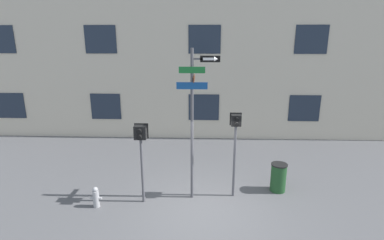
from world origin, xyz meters
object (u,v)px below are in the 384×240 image
Objects in this scene: street_sign_pole at (194,113)px; fire_hydrant at (96,197)px; pedestrian_signal_right at (235,134)px; trash_bin at (278,177)px; pedestrian_signal_left at (141,141)px.

street_sign_pole is 7.16× the size of fire_hydrant.
pedestrian_signal_right is at bearing 6.91° from street_sign_pole.
fire_hydrant is 5.75m from trash_bin.
trash_bin is (2.74, 0.54, -2.28)m from street_sign_pole.
pedestrian_signal_right is at bearing 9.63° from pedestrian_signal_left.
fire_hydrant is at bearing -165.70° from pedestrian_signal_left.
pedestrian_signal_left is 2.16m from fire_hydrant.
pedestrian_signal_left is (-1.53, -0.32, -0.79)m from street_sign_pole.
pedestrian_signal_left is 2.61× the size of trash_bin.
pedestrian_signal_left is at bearing -168.64° from trash_bin.
pedestrian_signal_right is 4.20× the size of fire_hydrant.
fire_hydrant is 0.68× the size of trash_bin.
fire_hydrant is at bearing -168.82° from pedestrian_signal_right.
fire_hydrant is at bearing -167.01° from street_sign_pole.
street_sign_pole is at bearing 12.99° from fire_hydrant.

